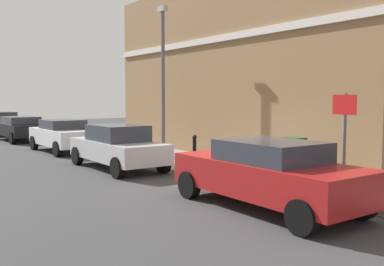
# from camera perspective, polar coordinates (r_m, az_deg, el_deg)

# --- Properties ---
(ground) EXTENTS (80.00, 80.00, 0.00)m
(ground) POSITION_cam_1_polar(r_m,az_deg,el_deg) (10.83, 5.96, -7.85)
(ground) COLOR #38383A
(sidewalk) EXTENTS (2.47, 30.00, 0.15)m
(sidewalk) POSITION_cam_1_polar(r_m,az_deg,el_deg) (16.68, -3.07, -3.19)
(sidewalk) COLOR gray
(sidewalk) RESTS_ON ground
(corner_building) EXTENTS (7.61, 13.92, 7.04)m
(corner_building) POSITION_cam_1_polar(r_m,az_deg,el_deg) (19.06, 11.40, 8.07)
(corner_building) COLOR olive
(corner_building) RESTS_ON ground
(car_red) EXTENTS (2.04, 4.53, 1.45)m
(car_red) POSITION_cam_1_polar(r_m,az_deg,el_deg) (9.22, 10.12, -5.25)
(car_red) COLOR maroon
(car_red) RESTS_ON ground
(car_silver) EXTENTS (1.85, 4.37, 1.47)m
(car_silver) POSITION_cam_1_polar(r_m,az_deg,el_deg) (14.39, -9.93, -1.76)
(car_silver) COLOR #B7B7BC
(car_silver) RESTS_ON ground
(car_white) EXTENTS (1.87, 4.18, 1.42)m
(car_white) POSITION_cam_1_polar(r_m,az_deg,el_deg) (19.61, -16.87, -0.24)
(car_white) COLOR silver
(car_white) RESTS_ON ground
(car_black) EXTENTS (2.00, 4.34, 1.36)m
(car_black) POSITION_cam_1_polar(r_m,az_deg,el_deg) (25.46, -21.98, 0.65)
(car_black) COLOR black
(car_black) RESTS_ON ground
(car_grey) EXTENTS (1.88, 4.46, 1.49)m
(car_grey) POSITION_cam_1_polar(r_m,az_deg,el_deg) (30.63, -24.14, 1.25)
(car_grey) COLOR slate
(car_grey) RESTS_ON ground
(utility_cabinet) EXTENTS (0.46, 0.61, 1.15)m
(utility_cabinet) POSITION_cam_1_polar(r_m,az_deg,el_deg) (11.84, 13.49, -3.53)
(utility_cabinet) COLOR #1E4C28
(utility_cabinet) RESTS_ON sidewalk
(bollard_near_cabinet) EXTENTS (0.14, 0.14, 1.04)m
(bollard_near_cabinet) POSITION_cam_1_polar(r_m,az_deg,el_deg) (13.01, 8.23, -2.63)
(bollard_near_cabinet) COLOR black
(bollard_near_cabinet) RESTS_ON sidewalk
(bollard_far_kerb) EXTENTS (0.14, 0.14, 1.04)m
(bollard_far_kerb) POSITION_cam_1_polar(r_m,az_deg,el_deg) (13.65, 0.34, -2.25)
(bollard_far_kerb) COLOR black
(bollard_far_kerb) RESTS_ON sidewalk
(street_sign) EXTENTS (0.08, 0.60, 2.30)m
(street_sign) POSITION_cam_1_polar(r_m,az_deg,el_deg) (10.01, 19.72, 0.51)
(street_sign) COLOR #59595B
(street_sign) RESTS_ON sidewalk
(lamppost) EXTENTS (0.20, 0.44, 5.72)m
(lamppost) POSITION_cam_1_polar(r_m,az_deg,el_deg) (16.68, -3.90, 7.92)
(lamppost) COLOR #59595B
(lamppost) RESTS_ON sidewalk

